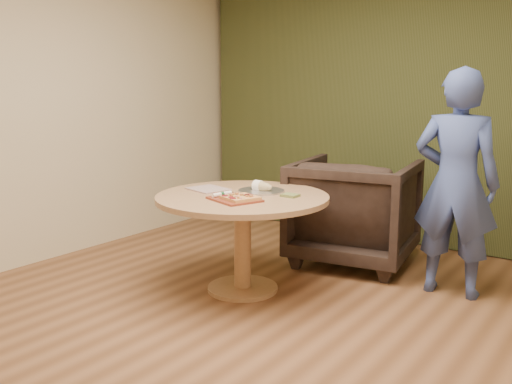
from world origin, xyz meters
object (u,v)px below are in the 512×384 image
object	(u,v)px
pedestal_table	(242,213)
armchair	(355,206)
cutlery_roll	(222,194)
serving_tray	(261,191)
bread_roll	(260,186)
person_standing	(456,184)
pizza_paddle	(234,199)
flatbread_pizza	(240,198)

from	to	relation	value
pedestal_table	armchair	distance (m)	1.21
cutlery_roll	armchair	size ratio (longest dim) A/B	0.19
serving_tray	bread_roll	xyz separation A→B (m)	(-0.01, 0.00, 0.04)
cutlery_roll	person_standing	distance (m)	1.73
cutlery_roll	armchair	world-z (taller)	armchair
pedestal_table	bread_roll	size ratio (longest dim) A/B	6.74
pizza_paddle	flatbread_pizza	world-z (taller)	flatbread_pizza
pedestal_table	pizza_paddle	size ratio (longest dim) A/B	2.74
pedestal_table	armchair	size ratio (longest dim) A/B	1.27
armchair	person_standing	world-z (taller)	person_standing
bread_roll	person_standing	distance (m)	1.46
pedestal_table	serving_tray	bearing A→B (deg)	76.15
flatbread_pizza	serving_tray	distance (m)	0.39
pizza_paddle	flatbread_pizza	xyz separation A→B (m)	(0.06, -0.01, 0.02)
pizza_paddle	pedestal_table	bearing A→B (deg)	128.46
bread_roll	serving_tray	bearing A→B (deg)	0.00
armchair	person_standing	xyz separation A→B (m)	(0.94, -0.27, 0.33)
bread_roll	armchair	distance (m)	1.06
pedestal_table	serving_tray	world-z (taller)	serving_tray
bread_roll	person_standing	world-z (taller)	person_standing
pizza_paddle	serving_tray	world-z (taller)	serving_tray
flatbread_pizza	serving_tray	xyz separation A→B (m)	(-0.08, 0.38, -0.02)
pedestal_table	cutlery_roll	bearing A→B (deg)	-105.99
pedestal_table	flatbread_pizza	size ratio (longest dim) A/B	4.63
armchair	pizza_paddle	bearing A→B (deg)	67.32
armchair	bread_roll	bearing A→B (deg)	61.05
bread_roll	person_standing	bearing A→B (deg)	28.18
flatbread_pizza	bread_roll	size ratio (longest dim) A/B	1.46
pedestal_table	flatbread_pizza	xyz separation A→B (m)	(0.13, -0.19, 0.17)
person_standing	serving_tray	bearing A→B (deg)	22.57
armchair	pedestal_table	bearing A→B (deg)	62.35
serving_tray	pedestal_table	bearing A→B (deg)	-103.85
serving_tray	armchair	size ratio (longest dim) A/B	0.35
flatbread_pizza	bread_roll	distance (m)	0.39
flatbread_pizza	serving_tray	bearing A→B (deg)	102.28
bread_roll	armchair	bearing A→B (deg)	70.36
pedestal_table	cutlery_roll	xyz separation A→B (m)	(-0.05, -0.18, 0.17)
serving_tray	cutlery_roll	bearing A→B (deg)	-104.91
pizza_paddle	armchair	distance (m)	1.39
flatbread_pizza	cutlery_roll	world-z (taller)	flatbread_pizza
person_standing	pedestal_table	bearing A→B (deg)	27.67
flatbread_pizza	bread_roll	xyz separation A→B (m)	(-0.09, 0.38, 0.02)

